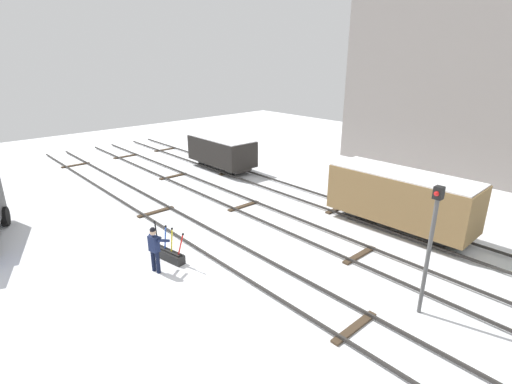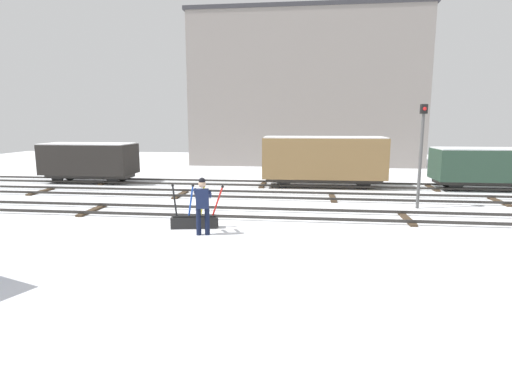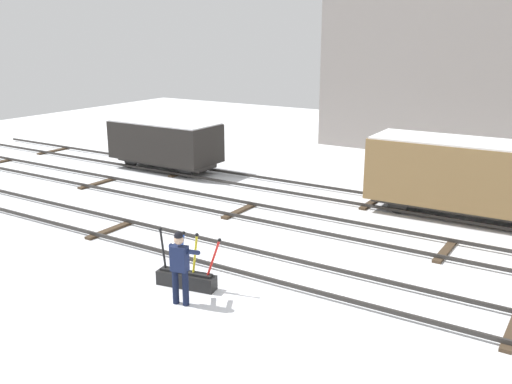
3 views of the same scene
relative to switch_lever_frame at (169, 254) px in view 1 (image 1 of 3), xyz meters
The scene contains 10 objects.
ground_plane 2.31m from the switch_lever_frame, 56.75° to the left, with size 60.00×60.00×0.00m, color white.
track_main_line 2.30m from the switch_lever_frame, 56.75° to the left, with size 44.00×1.94×0.18m.
track_siding_near 5.84m from the switch_lever_frame, 77.53° to the left, with size 44.00×1.94×0.18m.
track_siding_far 9.22m from the switch_lever_frame, 82.14° to the left, with size 44.00×1.94×0.18m.
switch_lever_frame is the anchor object (origin of this frame).
rail_worker 1.17m from the switch_lever_frame, 58.55° to the right, with size 0.61×0.72×1.77m.
signal_post 9.24m from the switch_lever_frame, 26.78° to the left, with size 0.24×0.32×4.08m.
apartment_building 22.31m from the switch_lever_frame, 80.95° to the left, with size 18.20×5.76×11.83m.
freight_car_back_track 12.57m from the switch_lever_frame, 133.23° to the left, with size 5.02×2.22×2.22m.
freight_car_mid_siding 10.24m from the switch_lever_frame, 63.90° to the left, with size 6.35×2.32×2.64m.
Camera 1 is at (10.75, -8.25, 7.45)m, focal length 27.06 mm.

